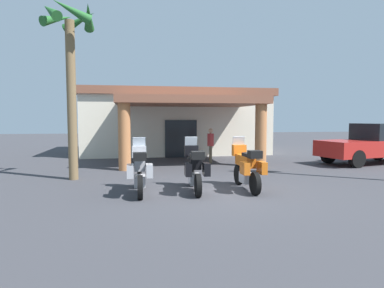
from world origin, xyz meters
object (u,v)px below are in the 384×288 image
motorcycle_silver (140,170)px  palm_tree_roadside (71,52)px  motel_building (174,121)px  pedestrian (211,143)px  pickup_truck_red (371,144)px  motorcycle_black (194,168)px  motorcycle_orange (247,167)px

motorcycle_silver → palm_tree_roadside: palm_tree_roadside is taller
motel_building → pedestrian: size_ratio=6.85×
motorcycle_silver → motel_building: bearing=-11.3°
motorcycle_silver → pedestrian: bearing=-29.8°
motel_building → palm_tree_roadside: (-4.57, -9.24, 2.51)m
pickup_truck_red → motorcycle_black: bearing=-166.2°
motorcycle_silver → palm_tree_roadside: size_ratio=0.35×
motel_building → motorcycle_silver: bearing=-102.0°
motorcycle_orange → pickup_truck_red: size_ratio=0.40×
motorcycle_black → motorcycle_orange: size_ratio=1.00×
motorcycle_orange → palm_tree_roadside: size_ratio=0.35×
pedestrian → palm_tree_roadside: (-5.79, -3.57, 3.55)m
pedestrian → palm_tree_roadside: size_ratio=0.27×
palm_tree_roadside → motorcycle_orange: bearing=-24.7°
motorcycle_orange → pedestrian: bearing=-2.5°
pedestrian → pickup_truck_red: bearing=-179.5°
motorcycle_orange → pedestrian: 6.18m
motorcycle_black → motorcycle_orange: bearing=-88.4°
motorcycle_silver → pickup_truck_red: size_ratio=0.40×
motorcycle_orange → pickup_truck_red: pickup_truck_red is taller
motorcycle_black → pedestrian: pedestrian is taller
pedestrian → pickup_truck_red: (7.70, -1.32, -0.05)m
motel_building → motorcycle_orange: (1.06, -11.83, -1.34)m
motel_building → pickup_truck_red: bearing=-39.5°
motel_building → motorcycle_orange: motel_building is taller
motel_building → motorcycle_black: (-0.57, -11.83, -1.34)m
pickup_truck_red → motorcycle_silver: bearing=-169.5°
palm_tree_roadside → motel_building: bearing=63.7°
motorcycle_black → pedestrian: bearing=-14.6°
pedestrian → pickup_truck_red: size_ratio=0.31×
pedestrian → pickup_truck_red: pickup_truck_red is taller
motorcycle_silver → motorcycle_orange: 3.27m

